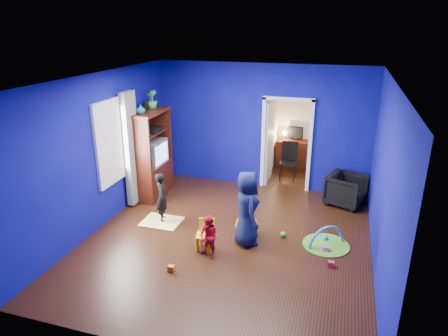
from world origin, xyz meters
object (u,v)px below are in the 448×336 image
(play_mat, at_px, (326,245))
(study_desk, at_px, (293,154))
(hopper_ball, at_px, (247,225))
(armchair, at_px, (346,190))
(folding_chair, at_px, (288,162))
(crt_tv, at_px, (152,153))
(toddler_red, at_px, (209,237))
(tv_armoire, at_px, (151,154))
(kid_chair, at_px, (205,237))
(child_black, at_px, (162,197))
(child_navy, at_px, (247,208))
(vase, at_px, (141,109))

(play_mat, height_order, study_desk, study_desk)
(hopper_ball, xyz_separation_m, play_mat, (1.44, 0.07, -0.20))
(armchair, relative_size, play_mat, 0.92)
(armchair, xyz_separation_m, folding_chair, (-1.41, 1.10, 0.12))
(hopper_ball, bearing_deg, folding_chair, 84.28)
(crt_tv, bearing_deg, hopper_ball, -25.81)
(toddler_red, distance_m, study_desk, 4.94)
(armchair, distance_m, crt_tv, 4.31)
(tv_armoire, bearing_deg, crt_tv, 0.00)
(play_mat, bearing_deg, kid_chair, -159.58)
(kid_chair, height_order, study_desk, study_desk)
(armchair, xyz_separation_m, child_black, (-3.46, -1.84, 0.16))
(study_desk, bearing_deg, toddler_red, -98.59)
(folding_chair, bearing_deg, crt_tv, -146.46)
(tv_armoire, relative_size, play_mat, 2.38)
(tv_armoire, relative_size, hopper_ball, 4.67)
(study_desk, height_order, folding_chair, folding_chair)
(child_navy, height_order, study_desk, child_navy)
(child_navy, xyz_separation_m, hopper_ball, (-0.05, 0.25, -0.47))
(crt_tv, xyz_separation_m, kid_chair, (1.89, -1.88, -0.77))
(folding_chair, bearing_deg, study_desk, 90.00)
(child_navy, relative_size, folding_chair, 1.48)
(play_mat, bearing_deg, study_desk, 106.06)
(armchair, bearing_deg, study_desk, 53.41)
(kid_chair, distance_m, play_mat, 2.17)
(vase, relative_size, play_mat, 0.23)
(crt_tv, height_order, folding_chair, crt_tv)
(vase, relative_size, tv_armoire, 0.10)
(play_mat, bearing_deg, child_navy, -167.08)
(tv_armoire, bearing_deg, folding_chair, 33.17)
(child_black, relative_size, child_navy, 0.74)
(toddler_red, xyz_separation_m, kid_chair, (-0.15, 0.20, -0.13))
(crt_tv, height_order, hopper_ball, crt_tv)
(vase, xyz_separation_m, kid_chair, (1.93, -1.58, -1.80))
(play_mat, relative_size, folding_chair, 0.89)
(toddler_red, bearing_deg, folding_chair, 99.58)
(play_mat, relative_size, study_desk, 0.94)
(play_mat, distance_m, folding_chair, 3.21)
(child_black, height_order, toddler_red, child_black)
(child_navy, relative_size, study_desk, 1.55)
(kid_chair, bearing_deg, study_desk, 66.31)
(crt_tv, relative_size, folding_chair, 0.76)
(kid_chair, height_order, play_mat, kid_chair)
(armchair, height_order, play_mat, armchair)
(toddler_red, distance_m, hopper_ball, 1.00)
(kid_chair, bearing_deg, folding_chair, 63.64)
(child_black, distance_m, study_desk, 4.40)
(tv_armoire, bearing_deg, hopper_ball, -25.45)
(armchair, height_order, folding_chair, folding_chair)
(study_desk, bearing_deg, crt_tv, -134.76)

